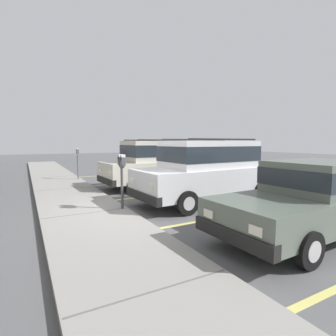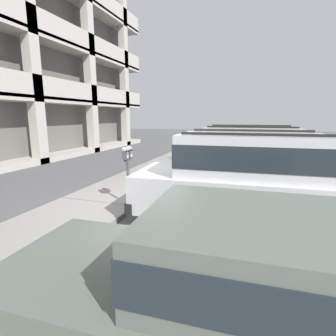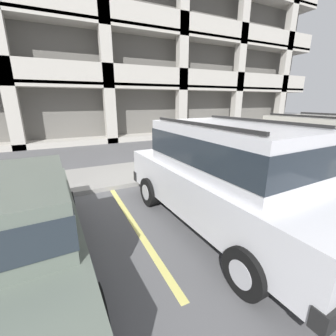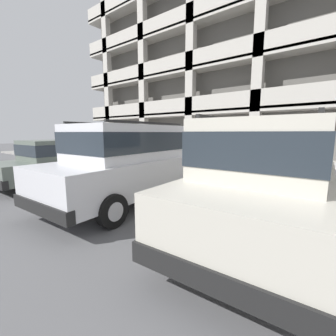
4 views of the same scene
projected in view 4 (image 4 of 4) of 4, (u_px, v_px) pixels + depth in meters
The scene contains 8 objects.
ground_plane at pixel (185, 186), 7.87m from camera, with size 80.00×80.00×0.10m.
sidewalk at pixel (204, 177), 8.87m from camera, with size 40.00×2.20×0.12m.
parking_stall_lines at pixel (209, 203), 5.77m from camera, with size 13.26×4.80×0.01m.
silver_suv at pixel (130, 160), 5.79m from camera, with size 2.18×4.87×2.03m.
red_sedan at pixel (62, 160), 7.90m from camera, with size 1.95×4.54×1.54m.
dark_hatchback at pixel (269, 174), 3.82m from camera, with size 2.17×4.86×2.03m.
parking_meter_near at pixel (192, 149), 7.93m from camera, with size 0.35×0.12×1.48m.
parking_garage at pixel (281, 54), 16.58m from camera, with size 32.00×10.00×16.25m.
Camera 4 is at (4.24, -6.43, 1.79)m, focal length 24.00 mm.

